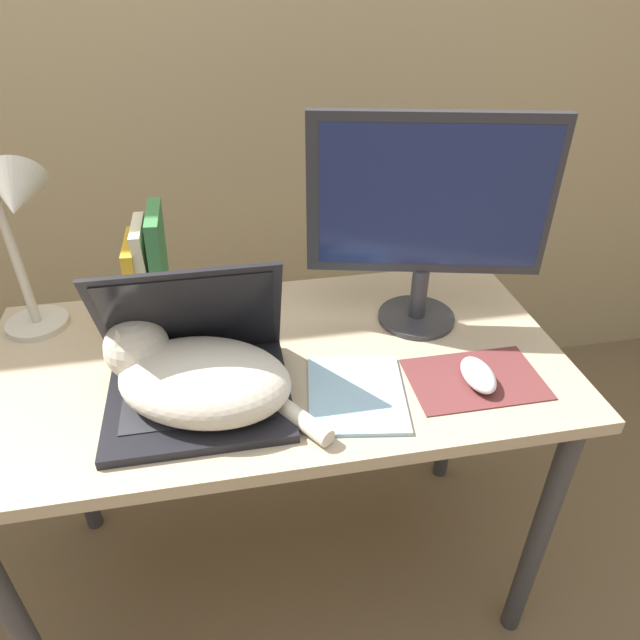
{
  "coord_description": "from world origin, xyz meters",
  "views": [
    {
      "loc": [
        -0.08,
        -0.62,
        1.44
      ],
      "look_at": [
        0.09,
        0.27,
        0.83
      ],
      "focal_mm": 32.0,
      "sensor_mm": 36.0,
      "label": 1
    }
  ],
  "objects_px": {
    "laptop": "(197,372)",
    "notepad": "(356,394)",
    "computer_mouse": "(478,375)",
    "desk_lamp": "(20,224)",
    "webcam": "(250,286)",
    "book_row": "(149,275)",
    "external_monitor": "(428,211)",
    "cat": "(193,375)"
  },
  "relations": [
    {
      "from": "laptop",
      "to": "notepad",
      "type": "height_order",
      "value": "laptop"
    },
    {
      "from": "laptop",
      "to": "notepad",
      "type": "bearing_deg",
      "value": -11.99
    },
    {
      "from": "computer_mouse",
      "to": "desk_lamp",
      "type": "distance_m",
      "value": 0.92
    },
    {
      "from": "webcam",
      "to": "computer_mouse",
      "type": "bearing_deg",
      "value": -42.68
    },
    {
      "from": "book_row",
      "to": "notepad",
      "type": "bearing_deg",
      "value": -40.84
    },
    {
      "from": "computer_mouse",
      "to": "desk_lamp",
      "type": "relative_size",
      "value": 0.27
    },
    {
      "from": "notepad",
      "to": "computer_mouse",
      "type": "bearing_deg",
      "value": -2.12
    },
    {
      "from": "laptop",
      "to": "external_monitor",
      "type": "height_order",
      "value": "external_monitor"
    },
    {
      "from": "laptop",
      "to": "computer_mouse",
      "type": "height_order",
      "value": "laptop"
    },
    {
      "from": "desk_lamp",
      "to": "book_row",
      "type": "bearing_deg",
      "value": 1.05
    },
    {
      "from": "laptop",
      "to": "computer_mouse",
      "type": "bearing_deg",
      "value": -7.59
    },
    {
      "from": "laptop",
      "to": "cat",
      "type": "height_order",
      "value": "laptop"
    },
    {
      "from": "webcam",
      "to": "notepad",
      "type": "bearing_deg",
      "value": -65.48
    },
    {
      "from": "desk_lamp",
      "to": "computer_mouse",
      "type": "bearing_deg",
      "value": -21.68
    },
    {
      "from": "cat",
      "to": "laptop",
      "type": "bearing_deg",
      "value": 78.09
    },
    {
      "from": "laptop",
      "to": "notepad",
      "type": "relative_size",
      "value": 1.38
    },
    {
      "from": "laptop",
      "to": "book_row",
      "type": "distance_m",
      "value": 0.29
    },
    {
      "from": "external_monitor",
      "to": "desk_lamp",
      "type": "xyz_separation_m",
      "value": [
        -0.79,
        0.1,
        -0.01
      ]
    },
    {
      "from": "computer_mouse",
      "to": "laptop",
      "type": "bearing_deg",
      "value": 172.41
    },
    {
      "from": "cat",
      "to": "desk_lamp",
      "type": "xyz_separation_m",
      "value": [
        -0.3,
        0.28,
        0.19
      ]
    },
    {
      "from": "cat",
      "to": "notepad",
      "type": "height_order",
      "value": "cat"
    },
    {
      "from": "laptop",
      "to": "webcam",
      "type": "xyz_separation_m",
      "value": [
        0.12,
        0.3,
        -0.0
      ]
    },
    {
      "from": "book_row",
      "to": "desk_lamp",
      "type": "relative_size",
      "value": 0.67
    },
    {
      "from": "cat",
      "to": "external_monitor",
      "type": "height_order",
      "value": "external_monitor"
    },
    {
      "from": "computer_mouse",
      "to": "external_monitor",
      "type": "bearing_deg",
      "value": 100.52
    },
    {
      "from": "computer_mouse",
      "to": "desk_lamp",
      "type": "bearing_deg",
      "value": 158.32
    },
    {
      "from": "notepad",
      "to": "desk_lamp",
      "type": "bearing_deg",
      "value": 151.64
    },
    {
      "from": "laptop",
      "to": "computer_mouse",
      "type": "relative_size",
      "value": 3.14
    },
    {
      "from": "laptop",
      "to": "notepad",
      "type": "distance_m",
      "value": 0.3
    },
    {
      "from": "computer_mouse",
      "to": "webcam",
      "type": "bearing_deg",
      "value": 137.32
    },
    {
      "from": "laptop",
      "to": "webcam",
      "type": "bearing_deg",
      "value": 67.67
    },
    {
      "from": "book_row",
      "to": "desk_lamp",
      "type": "bearing_deg",
      "value": -178.95
    },
    {
      "from": "external_monitor",
      "to": "book_row",
      "type": "relative_size",
      "value": 1.84
    },
    {
      "from": "computer_mouse",
      "to": "webcam",
      "type": "xyz_separation_m",
      "value": [
        -0.4,
        0.37,
        0.02
      ]
    },
    {
      "from": "cat",
      "to": "book_row",
      "type": "height_order",
      "value": "book_row"
    },
    {
      "from": "cat",
      "to": "desk_lamp",
      "type": "height_order",
      "value": "desk_lamp"
    },
    {
      "from": "cat",
      "to": "notepad",
      "type": "relative_size",
      "value": 1.65
    },
    {
      "from": "notepad",
      "to": "book_row",
      "type": "bearing_deg",
      "value": 139.16
    },
    {
      "from": "laptop",
      "to": "book_row",
      "type": "bearing_deg",
      "value": 108.84
    },
    {
      "from": "webcam",
      "to": "external_monitor",
      "type": "bearing_deg",
      "value": -20.88
    },
    {
      "from": "external_monitor",
      "to": "webcam",
      "type": "distance_m",
      "value": 0.44
    },
    {
      "from": "computer_mouse",
      "to": "webcam",
      "type": "height_order",
      "value": "webcam"
    }
  ]
}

